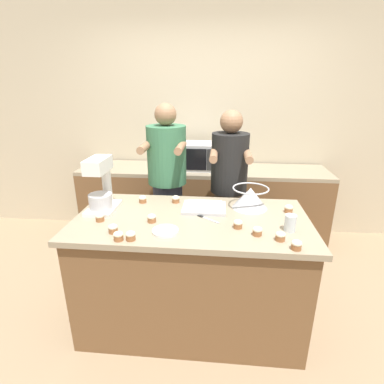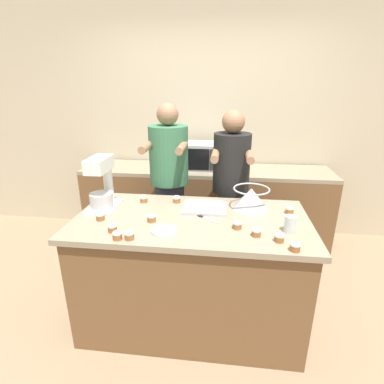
{
  "view_description": "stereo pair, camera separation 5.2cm",
  "coord_description": "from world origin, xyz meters",
  "px_view_note": "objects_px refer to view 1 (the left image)",
  "views": [
    {
      "loc": [
        0.19,
        -1.94,
        1.8
      ],
      "look_at": [
        0.0,
        0.04,
        1.08
      ],
      "focal_mm": 28.0,
      "sensor_mm": 36.0,
      "label": 1
    },
    {
      "loc": [
        0.24,
        -1.93,
        1.8
      ],
      "look_at": [
        0.0,
        0.04,
        1.08
      ],
      "focal_mm": 28.0,
      "sensor_mm": 36.0,
      "label": 2
    }
  ],
  "objects_px": {
    "person_right": "(228,194)",
    "stand_mixer": "(101,188)",
    "microwave_oven": "(196,156)",
    "drinking_glass": "(290,223)",
    "cupcake_11": "(238,224)",
    "cupcake_5": "(103,196)",
    "cupcake_2": "(131,236)",
    "cupcake_9": "(143,199)",
    "baking_tray": "(204,207)",
    "cupcake_3": "(257,231)",
    "cupcake_0": "(113,228)",
    "small_plate": "(165,231)",
    "cupcake_8": "(289,209)",
    "person_left": "(168,190)",
    "cupcake_7": "(280,236)",
    "cupcake_4": "(100,217)",
    "cupcake_12": "(297,245)",
    "mixing_bowl": "(250,197)",
    "knife": "(205,218)",
    "cupcake_1": "(176,199)",
    "cupcake_6": "(152,218)",
    "cupcake_10": "(118,236)"
  },
  "relations": [
    {
      "from": "person_right",
      "to": "stand_mixer",
      "type": "bearing_deg",
      "value": -147.78
    },
    {
      "from": "microwave_oven",
      "to": "drinking_glass",
      "type": "xyz_separation_m",
      "value": [
        0.73,
        -1.49,
        -0.08
      ]
    },
    {
      "from": "cupcake_11",
      "to": "cupcake_5",
      "type": "bearing_deg",
      "value": 158.33
    },
    {
      "from": "drinking_glass",
      "to": "cupcake_2",
      "type": "distance_m",
      "value": 1.02
    },
    {
      "from": "cupcake_9",
      "to": "baking_tray",
      "type": "bearing_deg",
      "value": -10.65
    },
    {
      "from": "drinking_glass",
      "to": "cupcake_2",
      "type": "height_order",
      "value": "drinking_glass"
    },
    {
      "from": "cupcake_3",
      "to": "cupcake_11",
      "type": "relative_size",
      "value": 1.0
    },
    {
      "from": "cupcake_0",
      "to": "baking_tray",
      "type": "bearing_deg",
      "value": 37.64
    },
    {
      "from": "cupcake_2",
      "to": "small_plate",
      "type": "bearing_deg",
      "value": 31.61
    },
    {
      "from": "cupcake_8",
      "to": "person_right",
      "type": "bearing_deg",
      "value": 129.96
    },
    {
      "from": "stand_mixer",
      "to": "person_left",
      "type": "bearing_deg",
      "value": 57.25
    },
    {
      "from": "small_plate",
      "to": "cupcake_7",
      "type": "height_order",
      "value": "cupcake_7"
    },
    {
      "from": "baking_tray",
      "to": "cupcake_11",
      "type": "height_order",
      "value": "cupcake_11"
    },
    {
      "from": "cupcake_0",
      "to": "cupcake_4",
      "type": "height_order",
      "value": "same"
    },
    {
      "from": "small_plate",
      "to": "cupcake_4",
      "type": "xyz_separation_m",
      "value": [
        -0.48,
        0.12,
        0.02
      ]
    },
    {
      "from": "person_left",
      "to": "cupcake_11",
      "type": "distance_m",
      "value": 1.02
    },
    {
      "from": "stand_mixer",
      "to": "cupcake_12",
      "type": "height_order",
      "value": "stand_mixer"
    },
    {
      "from": "mixing_bowl",
      "to": "cupcake_4",
      "type": "height_order",
      "value": "mixing_bowl"
    },
    {
      "from": "person_left",
      "to": "cupcake_8",
      "type": "height_order",
      "value": "person_left"
    },
    {
      "from": "small_plate",
      "to": "cupcake_3",
      "type": "xyz_separation_m",
      "value": [
        0.58,
        0.02,
        0.02
      ]
    },
    {
      "from": "small_plate",
      "to": "cupcake_2",
      "type": "relative_size",
      "value": 2.8
    },
    {
      "from": "cupcake_0",
      "to": "cupcake_11",
      "type": "bearing_deg",
      "value": 10.06
    },
    {
      "from": "mixing_bowl",
      "to": "cupcake_5",
      "type": "bearing_deg",
      "value": 176.5
    },
    {
      "from": "small_plate",
      "to": "cupcake_8",
      "type": "bearing_deg",
      "value": 25.16
    },
    {
      "from": "knife",
      "to": "cupcake_8",
      "type": "bearing_deg",
      "value": 14.97
    },
    {
      "from": "person_right",
      "to": "cupcake_3",
      "type": "distance_m",
      "value": 0.92
    },
    {
      "from": "small_plate",
      "to": "cupcake_0",
      "type": "xyz_separation_m",
      "value": [
        -0.33,
        -0.04,
        0.02
      ]
    },
    {
      "from": "cupcake_1",
      "to": "cupcake_6",
      "type": "height_order",
      "value": "same"
    },
    {
      "from": "cupcake_7",
      "to": "cupcake_0",
      "type": "bearing_deg",
      "value": 179.86
    },
    {
      "from": "mixing_bowl",
      "to": "cupcake_4",
      "type": "xyz_separation_m",
      "value": [
        -1.06,
        -0.34,
        -0.06
      ]
    },
    {
      "from": "knife",
      "to": "cupcake_3",
      "type": "xyz_separation_m",
      "value": [
        0.34,
        -0.22,
        0.03
      ]
    },
    {
      "from": "cupcake_8",
      "to": "small_plate",
      "type": "bearing_deg",
      "value": -154.84
    },
    {
      "from": "stand_mixer",
      "to": "cupcake_3",
      "type": "relative_size",
      "value": 6.64
    },
    {
      "from": "cupcake_12",
      "to": "person_left",
      "type": "bearing_deg",
      "value": 131.49
    },
    {
      "from": "baking_tray",
      "to": "cupcake_2",
      "type": "xyz_separation_m",
      "value": [
        -0.42,
        -0.51,
        0.01
      ]
    },
    {
      "from": "baking_tray",
      "to": "cupcake_10",
      "type": "bearing_deg",
      "value": -133.24
    },
    {
      "from": "cupcake_1",
      "to": "cupcake_7",
      "type": "height_order",
      "value": "same"
    },
    {
      "from": "drinking_glass",
      "to": "cupcake_1",
      "type": "xyz_separation_m",
      "value": [
        -0.81,
        0.42,
        -0.03
      ]
    },
    {
      "from": "cupcake_5",
      "to": "cupcake_7",
      "type": "distance_m",
      "value": 1.45
    },
    {
      "from": "cupcake_1",
      "to": "cupcake_5",
      "type": "distance_m",
      "value": 0.61
    },
    {
      "from": "cupcake_0",
      "to": "cupcake_6",
      "type": "relative_size",
      "value": 1.0
    },
    {
      "from": "cupcake_3",
      "to": "cupcake_10",
      "type": "bearing_deg",
      "value": -170.35
    },
    {
      "from": "cupcake_4",
      "to": "cupcake_7",
      "type": "distance_m",
      "value": 1.21
    },
    {
      "from": "cupcake_9",
      "to": "small_plate",
      "type": "bearing_deg",
      "value": -61.01
    },
    {
      "from": "person_left",
      "to": "cupcake_11",
      "type": "xyz_separation_m",
      "value": [
        0.61,
        -0.81,
        0.07
      ]
    },
    {
      "from": "person_right",
      "to": "cupcake_11",
      "type": "height_order",
      "value": "person_right"
    },
    {
      "from": "cupcake_11",
      "to": "baking_tray",
      "type": "bearing_deg",
      "value": 129.57
    },
    {
      "from": "cupcake_5",
      "to": "cupcake_12",
      "type": "xyz_separation_m",
      "value": [
        1.4,
        -0.67,
        0.0
      ]
    },
    {
      "from": "knife",
      "to": "cupcake_9",
      "type": "bearing_deg",
      "value": 153.85
    },
    {
      "from": "cupcake_5",
      "to": "cupcake_8",
      "type": "bearing_deg",
      "value": -5.2
    }
  ]
}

